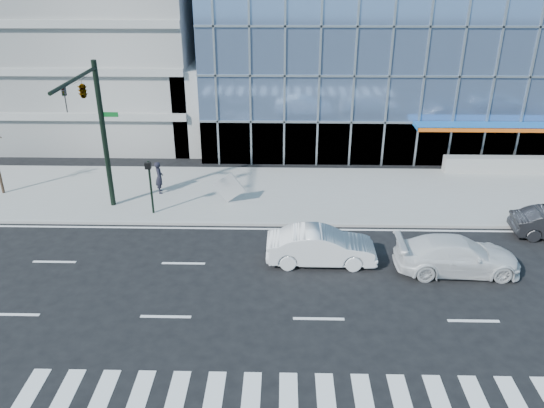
{
  "coord_description": "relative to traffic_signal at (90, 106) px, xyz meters",
  "views": [
    {
      "loc": [
        -1.44,
        -20.87,
        12.78
      ],
      "look_at": [
        -1.98,
        3.0,
        1.67
      ],
      "focal_mm": 35.0,
      "sensor_mm": 36.0,
      "label": 1
    }
  ],
  "objects": [
    {
      "name": "sidewalk",
      "position": [
        11.0,
        3.43,
        -6.09
      ],
      "size": [
        120.0,
        8.0,
        0.15
      ],
      "primitive_type": "cube",
      "color": "gray",
      "rests_on": "ground"
    },
    {
      "name": "ped_signal_post",
      "position": [
        2.5,
        0.37,
        -4.02
      ],
      "size": [
        0.3,
        0.33,
        3.0
      ],
      "color": "black",
      "rests_on": "sidewalk"
    },
    {
      "name": "tilted_panel",
      "position": [
        6.53,
        1.87,
        -5.11
      ],
      "size": [
        1.82,
        0.12,
        1.82
      ],
      "primitive_type": "cube",
      "rotation": [
        0.0,
        0.93,
        -0.03
      ],
      "color": "#A7A7A7",
      "rests_on": "sidewalk"
    },
    {
      "name": "ground",
      "position": [
        11.0,
        -4.57,
        -6.16
      ],
      "size": [
        160.0,
        160.0,
        0.0
      ],
      "primitive_type": "plane",
      "color": "black",
      "rests_on": "ground"
    },
    {
      "name": "white_suv",
      "position": [
        17.32,
        -4.9,
        -5.37
      ],
      "size": [
        5.5,
        2.25,
        1.59
      ],
      "primitive_type": "imported",
      "rotation": [
        0.0,
        0.0,
        1.57
      ],
      "color": "white",
      "rests_on": "ground"
    },
    {
      "name": "white_sedan",
      "position": [
        11.32,
        -4.28,
        -5.34
      ],
      "size": [
        4.99,
        1.76,
        1.64
      ],
      "primitive_type": "imported",
      "rotation": [
        0.0,
        0.0,
        1.57
      ],
      "color": "white",
      "rests_on": "ground"
    },
    {
      "name": "pedestrian",
      "position": [
        2.29,
        3.2,
        -5.06
      ],
      "size": [
        0.63,
        0.8,
        1.91
      ],
      "primitive_type": "imported",
      "rotation": [
        0.0,
        0.0,
        1.85
      ],
      "color": "black",
      "rests_on": "sidewalk"
    },
    {
      "name": "ramp_block",
      "position": [
        5.0,
        13.43,
        -3.16
      ],
      "size": [
        6.0,
        8.0,
        6.0
      ],
      "primitive_type": "cube",
      "color": "gray",
      "rests_on": "ground"
    },
    {
      "name": "theatre_building",
      "position": [
        25.0,
        21.43,
        1.34
      ],
      "size": [
        42.0,
        26.0,
        15.0
      ],
      "primitive_type": "cube",
      "color": "#6984AF",
      "rests_on": "ground"
    },
    {
      "name": "traffic_signal",
      "position": [
        0.0,
        0.0,
        0.0
      ],
      "size": [
        1.14,
        5.74,
        8.0
      ],
      "color": "black",
      "rests_on": "sidewalk"
    }
  ]
}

